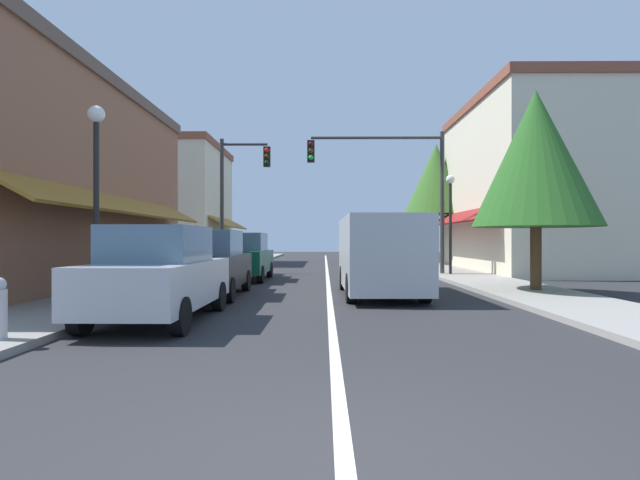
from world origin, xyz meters
name	(u,v)px	position (x,y,z in m)	size (l,w,h in m)	color
ground_plane	(327,275)	(0.00, 18.00, 0.00)	(80.00, 80.00, 0.00)	#28282B
sidewalk_left	(201,273)	(-5.50, 18.00, 0.06)	(2.60, 56.00, 0.12)	gray
sidewalk_right	(455,273)	(5.50, 18.00, 0.06)	(2.60, 56.00, 0.12)	gray
lane_center_stripe	(327,275)	(0.00, 18.00, 0.00)	(0.14, 52.00, 0.01)	silver
storefront_left_block	(38,180)	(-9.05, 12.00, 3.37)	(5.83, 14.20, 6.73)	#8E5B42
storefront_right_block	(532,186)	(9.68, 20.00, 4.05)	(7.07, 10.20, 8.09)	beige
storefront_far_left	(185,204)	(-9.07, 28.00, 3.78)	(5.87, 8.20, 7.55)	beige
parked_car_nearest_left	(160,274)	(-3.19, 5.94, 0.88)	(1.81, 4.11, 1.77)	#B7BABF
parked_car_second_left	(209,264)	(-3.22, 9.91, 0.88)	(1.83, 4.12, 1.77)	black
parked_car_third_left	(244,257)	(-3.13, 15.16, 0.88)	(1.80, 4.11, 1.77)	#0F4C33
van_in_lane	(379,253)	(1.36, 10.18, 1.15)	(2.06, 5.21, 2.12)	#B2B7BC
traffic_signal_mast_arm	(396,177)	(2.86, 17.25, 4.15)	(5.73, 0.50, 6.04)	#333333
traffic_signal_left_corner	(237,186)	(-4.12, 18.98, 3.94)	(2.32, 0.50, 6.11)	#333333
street_lamp_left_near	(96,171)	(-5.01, 7.30, 2.99)	(0.36, 0.36, 4.38)	black
street_lamp_right_mid	(450,207)	(5.04, 16.90, 2.87)	(0.36, 0.36, 4.18)	black
tree_right_near	(536,159)	(5.78, 10.59, 3.78)	(3.49, 3.49, 5.71)	#4C331E
tree_right_far	(436,180)	(6.27, 24.79, 4.95)	(3.66, 3.66, 6.98)	#4C331E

